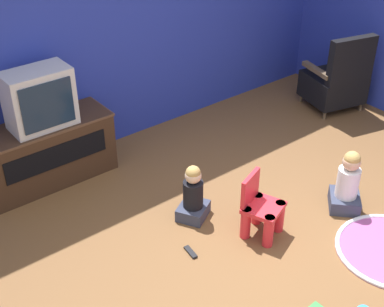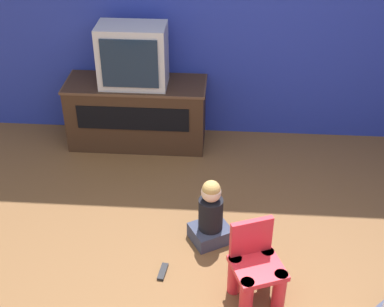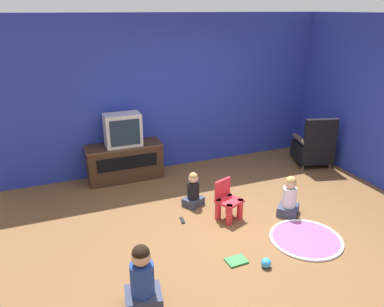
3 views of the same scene
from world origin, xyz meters
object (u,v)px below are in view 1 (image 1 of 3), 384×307
tv_cabinet (47,151)px  remote_control (191,252)px  child_watching_center (193,195)px  black_armchair (336,81)px  television (39,99)px  child_watching_right (347,184)px  yellow_kid_chair (261,211)px

tv_cabinet → remote_control: 1.72m
child_watching_center → black_armchair: bearing=-17.3°
remote_control → black_armchair: bearing=-64.5°
television → child_watching_center: television is taller
child_watching_center → child_watching_right: bearing=-62.5°
black_armchair → yellow_kid_chair: 2.53m
tv_cabinet → child_watching_center: size_ratio=2.39×
child_watching_center → yellow_kid_chair: bearing=-89.1°
television → yellow_kid_chair: 2.14m
black_armchair → remote_control: 3.05m
remote_control → yellow_kid_chair: bearing=-96.6°
tv_cabinet → black_armchair: black_armchair is taller
tv_cabinet → yellow_kid_chair: size_ratio=2.28×
black_armchair → child_watching_right: 1.95m
child_watching_right → remote_control: (-1.44, 0.38, -0.24)m
tv_cabinet → television: (0.00, -0.04, 0.56)m
tv_cabinet → child_watching_right: bearing=-47.4°
tv_cabinet → remote_control: (0.42, -1.64, -0.30)m
television → child_watching_right: bearing=-46.8°
black_armchair → remote_control: (-2.89, -0.93, -0.34)m
yellow_kid_chair → remote_control: (-0.61, 0.16, -0.21)m
tv_cabinet → black_armchair: 3.38m
black_armchair → tv_cabinet: bearing=2.2°
child_watching_right → remote_control: child_watching_right is taller
child_watching_center → remote_control: bearing=-160.6°
television → black_armchair: size_ratio=0.61×
tv_cabinet → yellow_kid_chair: tv_cabinet is taller
black_armchair → child_watching_center: (-2.58, -0.57, -0.13)m
television → black_armchair: bearing=-11.6°
television → child_watching_center: (0.72, -1.25, -0.65)m
black_armchair → child_watching_right: black_armchair is taller
television → remote_control: (0.42, -1.60, -0.86)m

